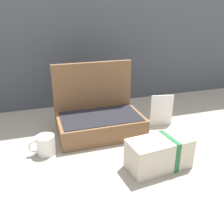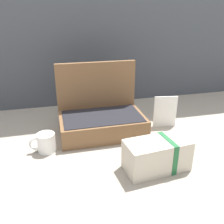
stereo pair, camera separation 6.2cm
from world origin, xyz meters
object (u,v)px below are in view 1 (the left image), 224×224
(open_suitcase, at_px, (99,117))
(info_card_left, at_px, (162,110))
(cream_toiletry_bag, at_px, (160,153))
(coffee_mug, at_px, (45,145))

(open_suitcase, distance_m, info_card_left, 0.33)
(cream_toiletry_bag, xyz_separation_m, info_card_left, (0.18, 0.33, 0.02))
(open_suitcase, xyz_separation_m, cream_toiletry_bag, (0.14, -0.36, -0.02))
(cream_toiletry_bag, height_order, coffee_mug, cream_toiletry_bag)
(cream_toiletry_bag, relative_size, info_card_left, 1.53)
(open_suitcase, relative_size, info_card_left, 2.44)
(cream_toiletry_bag, distance_m, info_card_left, 0.38)
(open_suitcase, height_order, cream_toiletry_bag, open_suitcase)
(cream_toiletry_bag, distance_m, coffee_mug, 0.47)
(open_suitcase, height_order, info_card_left, open_suitcase)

